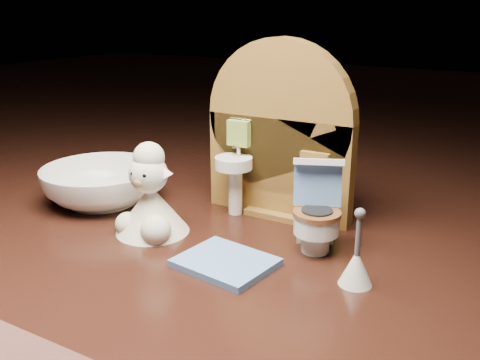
{
  "coord_description": "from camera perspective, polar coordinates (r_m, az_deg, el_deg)",
  "views": [
    {
      "loc": [
        0.19,
        -0.33,
        0.18
      ],
      "look_at": [
        -0.01,
        0.01,
        0.05
      ],
      "focal_mm": 40.0,
      "sensor_mm": 36.0,
      "label": 1
    }
  ],
  "objects": [
    {
      "name": "backdrop_panel",
      "position": [
        0.45,
        4.12,
        4.21
      ],
      "size": [
        0.13,
        0.05,
        0.15
      ],
      "color": "olive",
      "rests_on": "ground"
    },
    {
      "name": "plush_lamb",
      "position": [
        0.43,
        -9.55,
        -2.29
      ],
      "size": [
        0.06,
        0.06,
        0.08
      ],
      "rotation": [
        0.0,
        0.0,
        0.08
      ],
      "color": "#EDE4CA",
      "rests_on": "ground"
    },
    {
      "name": "toilet_brush",
      "position": [
        0.36,
        12.3,
        -8.82
      ],
      "size": [
        0.02,
        0.02,
        0.05
      ],
      "color": "white",
      "rests_on": "ground"
    },
    {
      "name": "bath_mat",
      "position": [
        0.38,
        -1.55,
        -8.79
      ],
      "size": [
        0.07,
        0.06,
        0.0
      ],
      "primitive_type": "cube",
      "rotation": [
        0.0,
        0.0,
        -0.14
      ],
      "color": "#5E8BC7",
      "rests_on": "ground"
    },
    {
      "name": "toy_toilet",
      "position": [
        0.4,
        8.16,
        -3.83
      ],
      "size": [
        0.04,
        0.05,
        0.07
      ],
      "rotation": [
        0.0,
        0.0,
        0.4
      ],
      "color": "white",
      "rests_on": "ground"
    },
    {
      "name": "ceramic_bowl",
      "position": [
        0.51,
        -14.53,
        -0.52
      ],
      "size": [
        0.14,
        0.14,
        0.03
      ],
      "primitive_type": "imported",
      "rotation": [
        0.0,
        0.0,
        0.34
      ],
      "color": "white",
      "rests_on": "ground"
    }
  ]
}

